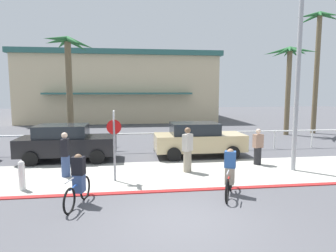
{
  "coord_description": "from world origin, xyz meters",
  "views": [
    {
      "loc": [
        -1.28,
        -6.98,
        3.26
      ],
      "look_at": [
        0.43,
        6.0,
        1.69
      ],
      "focal_mm": 31.45,
      "sensor_mm": 36.0,
      "label": 1
    }
  ],
  "objects_px": {
    "palm_tree_2": "(289,66)",
    "pedestrian_0": "(65,156)",
    "stop_sign_bike_lane": "(114,135)",
    "bollard_1": "(22,175)",
    "palm_tree_1": "(69,65)",
    "pedestrian_1": "(187,151)",
    "palm_tree_3": "(317,48)",
    "car_tan_2": "(198,139)",
    "pedestrian_2": "(258,148)",
    "cyclist_blue_1": "(78,181)",
    "cyclist_red_0": "(230,173)",
    "car_black_1": "(67,142)",
    "streetlight_curb": "(302,64)"
  },
  "relations": [
    {
      "from": "bollard_1",
      "to": "cyclist_blue_1",
      "type": "bearing_deg",
      "value": -35.61
    },
    {
      "from": "pedestrian_0",
      "to": "pedestrian_1",
      "type": "bearing_deg",
      "value": 0.46
    },
    {
      "from": "pedestrian_0",
      "to": "car_tan_2",
      "type": "bearing_deg",
      "value": 25.72
    },
    {
      "from": "palm_tree_1",
      "to": "car_black_1",
      "type": "relative_size",
      "value": 1.45
    },
    {
      "from": "palm_tree_2",
      "to": "pedestrian_0",
      "type": "relative_size",
      "value": 3.76
    },
    {
      "from": "palm_tree_1",
      "to": "streetlight_curb",
      "type": "bearing_deg",
      "value": -34.93
    },
    {
      "from": "palm_tree_1",
      "to": "palm_tree_2",
      "type": "xyz_separation_m",
      "value": [
        14.99,
        2.49,
        0.3
      ]
    },
    {
      "from": "bollard_1",
      "to": "cyclist_blue_1",
      "type": "relative_size",
      "value": 0.56
    },
    {
      "from": "bollard_1",
      "to": "stop_sign_bike_lane",
      "type": "bearing_deg",
      "value": 11.6
    },
    {
      "from": "car_black_1",
      "to": "cyclist_blue_1",
      "type": "relative_size",
      "value": 2.47
    },
    {
      "from": "pedestrian_0",
      "to": "pedestrian_1",
      "type": "relative_size",
      "value": 0.94
    },
    {
      "from": "streetlight_curb",
      "to": "cyclist_red_0",
      "type": "relative_size",
      "value": 4.48
    },
    {
      "from": "palm_tree_3",
      "to": "cyclist_blue_1",
      "type": "relative_size",
      "value": 5.09
    },
    {
      "from": "car_black_1",
      "to": "pedestrian_0",
      "type": "height_order",
      "value": "pedestrian_0"
    },
    {
      "from": "palm_tree_2",
      "to": "pedestrian_0",
      "type": "xyz_separation_m",
      "value": [
        -13.98,
        -9.04,
        -4.23
      ]
    },
    {
      "from": "palm_tree_1",
      "to": "palm_tree_3",
      "type": "distance_m",
      "value": 17.83
    },
    {
      "from": "cyclist_red_0",
      "to": "cyclist_blue_1",
      "type": "relative_size",
      "value": 0.94
    },
    {
      "from": "palm_tree_1",
      "to": "palm_tree_3",
      "type": "relative_size",
      "value": 0.7
    },
    {
      "from": "pedestrian_1",
      "to": "pedestrian_2",
      "type": "relative_size",
      "value": 1.13
    },
    {
      "from": "palm_tree_2",
      "to": "car_tan_2",
      "type": "distance_m",
      "value": 11.11
    },
    {
      "from": "palm_tree_3",
      "to": "cyclist_blue_1",
      "type": "height_order",
      "value": "palm_tree_3"
    },
    {
      "from": "palm_tree_3",
      "to": "car_tan_2",
      "type": "height_order",
      "value": "palm_tree_3"
    },
    {
      "from": "bollard_1",
      "to": "cyclist_red_0",
      "type": "bearing_deg",
      "value": -10.97
    },
    {
      "from": "pedestrian_0",
      "to": "pedestrian_2",
      "type": "distance_m",
      "value": 8.06
    },
    {
      "from": "streetlight_curb",
      "to": "cyclist_blue_1",
      "type": "distance_m",
      "value": 9.19
    },
    {
      "from": "stop_sign_bike_lane",
      "to": "pedestrian_0",
      "type": "relative_size",
      "value": 1.5
    },
    {
      "from": "stop_sign_bike_lane",
      "to": "palm_tree_2",
      "type": "xyz_separation_m",
      "value": [
        12.11,
        9.82,
        3.35
      ]
    },
    {
      "from": "car_tan_2",
      "to": "pedestrian_2",
      "type": "distance_m",
      "value": 2.98
    },
    {
      "from": "stop_sign_bike_lane",
      "to": "bollard_1",
      "type": "xyz_separation_m",
      "value": [
        -2.97,
        -0.61,
        -1.16
      ]
    },
    {
      "from": "streetlight_curb",
      "to": "pedestrian_2",
      "type": "distance_m",
      "value": 3.92
    },
    {
      "from": "streetlight_curb",
      "to": "palm_tree_1",
      "type": "relative_size",
      "value": 1.18
    },
    {
      "from": "streetlight_curb",
      "to": "palm_tree_3",
      "type": "distance_m",
      "value": 12.7
    },
    {
      "from": "cyclist_red_0",
      "to": "car_tan_2",
      "type": "bearing_deg",
      "value": 87.05
    },
    {
      "from": "cyclist_red_0",
      "to": "pedestrian_0",
      "type": "distance_m",
      "value": 6.12
    },
    {
      "from": "stop_sign_bike_lane",
      "to": "car_tan_2",
      "type": "distance_m",
      "value": 5.36
    },
    {
      "from": "bollard_1",
      "to": "palm_tree_2",
      "type": "distance_m",
      "value": 18.89
    },
    {
      "from": "car_tan_2",
      "to": "pedestrian_1",
      "type": "bearing_deg",
      "value": -111.54
    },
    {
      "from": "cyclist_blue_1",
      "to": "pedestrian_0",
      "type": "xyz_separation_m",
      "value": [
        -0.94,
        2.85,
        0.1
      ]
    },
    {
      "from": "pedestrian_0",
      "to": "palm_tree_1",
      "type": "bearing_deg",
      "value": 98.74
    },
    {
      "from": "stop_sign_bike_lane",
      "to": "cyclist_red_0",
      "type": "relative_size",
      "value": 1.53
    },
    {
      "from": "stop_sign_bike_lane",
      "to": "car_tan_2",
      "type": "relative_size",
      "value": 0.58
    },
    {
      "from": "palm_tree_3",
      "to": "cyclist_red_0",
      "type": "bearing_deg",
      "value": -131.77
    },
    {
      "from": "stop_sign_bike_lane",
      "to": "streetlight_curb",
      "type": "relative_size",
      "value": 0.34
    },
    {
      "from": "palm_tree_3",
      "to": "pedestrian_1",
      "type": "distance_m",
      "value": 16.17
    },
    {
      "from": "stop_sign_bike_lane",
      "to": "car_black_1",
      "type": "bearing_deg",
      "value": 124.23
    },
    {
      "from": "cyclist_red_0",
      "to": "palm_tree_1",
      "type": "bearing_deg",
      "value": 125.24
    },
    {
      "from": "palm_tree_1",
      "to": "pedestrian_1",
      "type": "bearing_deg",
      "value": -48.76
    },
    {
      "from": "palm_tree_1",
      "to": "palm_tree_2",
      "type": "bearing_deg",
      "value": 9.43
    },
    {
      "from": "car_tan_2",
      "to": "car_black_1",
      "type": "bearing_deg",
      "value": -179.2
    },
    {
      "from": "palm_tree_3",
      "to": "pedestrian_0",
      "type": "relative_size",
      "value": 5.31
    }
  ]
}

